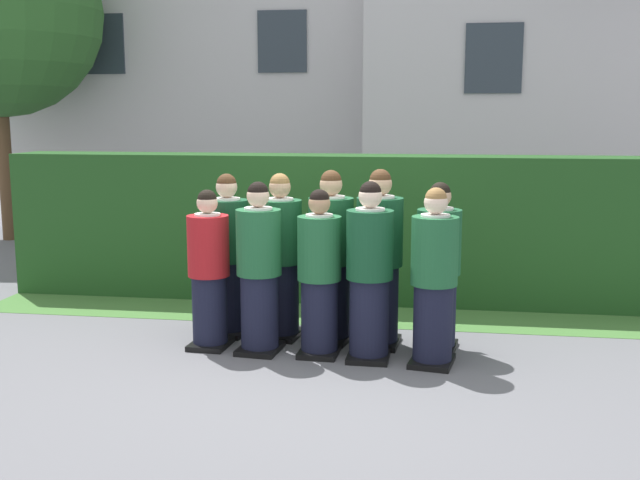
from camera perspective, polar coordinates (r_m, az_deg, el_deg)
name	(u,v)px	position (r m, az deg, el deg)	size (l,w,h in m)	color
ground_plane	(316,355)	(7.19, -0.28, -8.59)	(60.00, 60.00, 0.00)	slate
student_in_red_blazer	(209,273)	(7.32, -8.32, -2.48)	(0.40, 0.50, 1.52)	black
student_front_row_1	(259,272)	(7.12, -4.59, -2.40)	(0.42, 0.50, 1.61)	black
student_front_row_2	(319,277)	(7.01, -0.05, -2.80)	(0.40, 0.46, 1.55)	black
student_front_row_3	(370,276)	(6.89, 3.73, -2.68)	(0.43, 0.52, 1.64)	black
student_front_row_4	(434,282)	(6.80, 8.53, -3.10)	(0.44, 0.54, 1.59)	black
student_rear_row_0	(228,258)	(7.73, -6.91, -1.38)	(0.43, 0.54, 1.64)	black
student_rear_row_1	(280,260)	(7.57, -2.98, -1.51)	(0.43, 0.54, 1.65)	black
student_rear_row_2	(331,261)	(7.43, 0.82, -1.55)	(0.47, 0.54, 1.69)	black
student_rear_row_3	(379,262)	(7.31, 4.46, -1.68)	(0.45, 0.52, 1.71)	black
student_rear_row_4	(438,271)	(7.25, 8.84, -2.31)	(0.43, 0.53, 1.60)	black
hedge	(345,228)	(9.12, 1.86, 0.92)	(8.15, 0.70, 1.74)	#214C1E
school_building_main	(217,22)	(16.42, -7.72, 15.90)	(8.15, 3.78, 7.96)	silver
school_building_annex	(584,29)	(15.07, 19.14, 14.72)	(8.07, 4.30, 7.27)	silver
lawn_strip	(336,315)	(8.52, 1.19, -5.65)	(8.15, 0.90, 0.01)	#477A38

